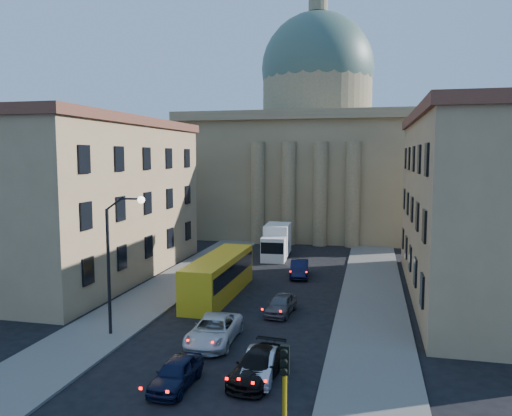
{
  "coord_description": "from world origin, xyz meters",
  "views": [
    {
      "loc": [
        8.27,
        -19.43,
        11.21
      ],
      "look_at": [
        -0.27,
        17.25,
        7.29
      ],
      "focal_mm": 35.0,
      "sensor_mm": 36.0,
      "label": 1
    }
  ],
  "objects": [
    {
      "name": "building_right",
      "position": [
        17.0,
        22.0,
        7.42
      ],
      "size": [
        11.6,
        26.6,
        14.7
      ],
      "color": "tan",
      "rests_on": "ground"
    },
    {
      "name": "building_left",
      "position": [
        -17.0,
        22.0,
        7.42
      ],
      "size": [
        11.6,
        26.6,
        14.7
      ],
      "color": "tan",
      "rests_on": "ground"
    },
    {
      "name": "street_lamp",
      "position": [
        -6.97,
        8.0,
        5.29
      ],
      "size": [
        2.62,
        0.44,
        8.83
      ],
      "color": "black",
      "rests_on": "ground"
    },
    {
      "name": "box_truck",
      "position": [
        -1.9,
        34.22,
        1.71
      ],
      "size": [
        2.9,
        6.68,
        3.6
      ],
      "rotation": [
        0.0,
        0.0,
        0.05
      ],
      "color": "white",
      "rests_on": "ground"
    },
    {
      "name": "car_left_near",
      "position": [
        -0.8,
        2.37,
        0.7
      ],
      "size": [
        1.73,
        4.12,
        1.39
      ],
      "primitive_type": "imported",
      "rotation": [
        0.0,
        0.0,
        -0.02
      ],
      "color": "black",
      "rests_on": "ground"
    },
    {
      "name": "ground",
      "position": [
        0.0,
        0.0,
        0.0
      ],
      "size": [
        200.0,
        200.0,
        0.0
      ],
      "primitive_type": "plane",
      "color": "black",
      "rests_on": "ground"
    },
    {
      "name": "sidewalk_left",
      "position": [
        -8.5,
        18.0,
        0.07
      ],
      "size": [
        5.0,
        60.0,
        0.15
      ],
      "primitive_type": "cube",
      "color": "#635F5B",
      "rests_on": "ground"
    },
    {
      "name": "car_right_distant",
      "position": [
        1.86,
        25.97,
        0.77
      ],
      "size": [
        2.11,
        4.8,
        1.53
      ],
      "primitive_type": "imported",
      "rotation": [
        0.0,
        0.0,
        0.11
      ],
      "color": "black",
      "rests_on": "ground"
    },
    {
      "name": "sidewalk_right",
      "position": [
        8.5,
        18.0,
        0.07
      ],
      "size": [
        5.0,
        60.0,
        0.15
      ],
      "primitive_type": "cube",
      "color": "#635F5B",
      "rests_on": "ground"
    },
    {
      "name": "car_right_near",
      "position": [
        2.97,
        4.29,
        0.68
      ],
      "size": [
        1.69,
        4.22,
        1.37
      ],
      "primitive_type": "imported",
      "rotation": [
        0.0,
        0.0,
        0.06
      ],
      "color": "#ABAEB3",
      "rests_on": "ground"
    },
    {
      "name": "car_left_mid",
      "position": [
        -0.8,
        8.32,
        0.77
      ],
      "size": [
        2.73,
        5.63,
        1.54
      ],
      "primitive_type": "imported",
      "rotation": [
        0.0,
        0.0,
        0.03
      ],
      "color": "silver",
      "rests_on": "ground"
    },
    {
      "name": "car_right_mid",
      "position": [
        2.87,
        4.09,
        0.7
      ],
      "size": [
        2.49,
        5.02,
        1.4
      ],
      "primitive_type": "imported",
      "rotation": [
        0.0,
        0.0,
        -0.11
      ],
      "color": "black",
      "rests_on": "ground"
    },
    {
      "name": "church",
      "position": [
        0.0,
        55.47,
        11.88
      ],
      "size": [
        68.02,
        28.76,
        36.6
      ],
      "color": "#766449",
      "rests_on": "ground"
    },
    {
      "name": "car_right_far",
      "position": [
        2.15,
        14.71,
        0.69
      ],
      "size": [
        1.99,
        4.2,
        1.39
      ],
      "primitive_type": "imported",
      "rotation": [
        0.0,
        0.0,
        -0.09
      ],
      "color": "#4F5054",
      "rests_on": "ground"
    },
    {
      "name": "city_bus",
      "position": [
        -3.5,
        18.07,
        1.75
      ],
      "size": [
        2.76,
        11.55,
        3.25
      ],
      "rotation": [
        0.0,
        0.0,
        -0.01
      ],
      "color": "gold",
      "rests_on": "ground"
    },
    {
      "name": "traffic_light",
      "position": [
        5.3,
        -2.0,
        2.59
      ],
      "size": [
        0.34,
        0.29,
        4.3
      ],
      "color": "gold",
      "rests_on": "ground"
    }
  ]
}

